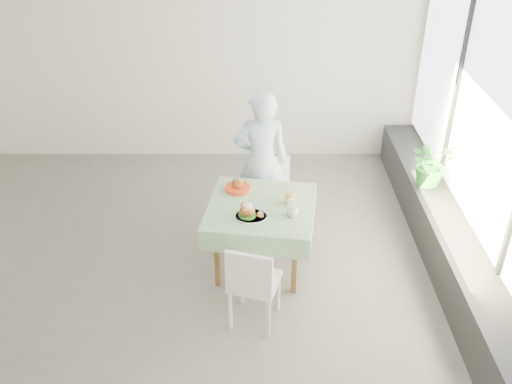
{
  "coord_description": "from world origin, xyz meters",
  "views": [
    {
      "loc": [
        0.81,
        -4.84,
        3.77
      ],
      "look_at": [
        0.82,
        -0.01,
        0.87
      ],
      "focal_mm": 40.0,
      "sensor_mm": 36.0,
      "label": 1
    }
  ],
  "objects_px": {
    "chair_far": "(275,211)",
    "potted_plant": "(432,163)",
    "chair_near": "(254,297)",
    "cafe_table": "(261,229)",
    "diner": "(261,162)",
    "main_dish": "(249,213)",
    "juice_cup_orange": "(290,198)"
  },
  "relations": [
    {
      "from": "potted_plant",
      "to": "chair_far",
      "type": "bearing_deg",
      "value": -173.63
    },
    {
      "from": "chair_far",
      "to": "main_dish",
      "type": "relative_size",
      "value": 2.76
    },
    {
      "from": "diner",
      "to": "potted_plant",
      "type": "distance_m",
      "value": 1.91
    },
    {
      "from": "chair_near",
      "to": "juice_cup_orange",
      "type": "height_order",
      "value": "juice_cup_orange"
    },
    {
      "from": "chair_near",
      "to": "diner",
      "type": "relative_size",
      "value": 0.53
    },
    {
      "from": "cafe_table",
      "to": "chair_near",
      "type": "height_order",
      "value": "chair_near"
    },
    {
      "from": "cafe_table",
      "to": "juice_cup_orange",
      "type": "distance_m",
      "value": 0.45
    },
    {
      "from": "diner",
      "to": "main_dish",
      "type": "relative_size",
      "value": 5.3
    },
    {
      "from": "juice_cup_orange",
      "to": "main_dish",
      "type": "bearing_deg",
      "value": -147.87
    },
    {
      "from": "juice_cup_orange",
      "to": "diner",
      "type": "bearing_deg",
      "value": 111.0
    },
    {
      "from": "chair_far",
      "to": "juice_cup_orange",
      "type": "bearing_deg",
      "value": -78.37
    },
    {
      "from": "diner",
      "to": "potted_plant",
      "type": "xyz_separation_m",
      "value": [
        1.91,
        0.07,
        -0.05
      ]
    },
    {
      "from": "cafe_table",
      "to": "potted_plant",
      "type": "height_order",
      "value": "potted_plant"
    },
    {
      "from": "chair_far",
      "to": "diner",
      "type": "relative_size",
      "value": 0.52
    },
    {
      "from": "chair_far",
      "to": "diner",
      "type": "distance_m",
      "value": 0.6
    },
    {
      "from": "cafe_table",
      "to": "main_dish",
      "type": "xyz_separation_m",
      "value": [
        -0.12,
        -0.21,
        0.33
      ]
    },
    {
      "from": "cafe_table",
      "to": "main_dish",
      "type": "distance_m",
      "value": 0.41
    },
    {
      "from": "chair_far",
      "to": "juice_cup_orange",
      "type": "relative_size",
      "value": 2.96
    },
    {
      "from": "chair_near",
      "to": "main_dish",
      "type": "bearing_deg",
      "value": 94.68
    },
    {
      "from": "chair_near",
      "to": "potted_plant",
      "type": "relative_size",
      "value": 1.58
    },
    {
      "from": "chair_far",
      "to": "potted_plant",
      "type": "xyz_separation_m",
      "value": [
        1.76,
        0.2,
        0.51
      ]
    },
    {
      "from": "chair_near",
      "to": "potted_plant",
      "type": "xyz_separation_m",
      "value": [
        1.98,
        1.65,
        0.51
      ]
    },
    {
      "from": "cafe_table",
      "to": "potted_plant",
      "type": "xyz_separation_m",
      "value": [
        1.92,
        0.83,
        0.32
      ]
    },
    {
      "from": "diner",
      "to": "juice_cup_orange",
      "type": "xyz_separation_m",
      "value": [
        0.27,
        -0.72,
        -0.02
      ]
    },
    {
      "from": "cafe_table",
      "to": "main_dish",
      "type": "relative_size",
      "value": 3.77
    },
    {
      "from": "cafe_table",
      "to": "juice_cup_orange",
      "type": "xyz_separation_m",
      "value": [
        0.28,
        0.04,
        0.35
      ]
    },
    {
      "from": "chair_far",
      "to": "chair_near",
      "type": "relative_size",
      "value": 0.98
    },
    {
      "from": "cafe_table",
      "to": "chair_far",
      "type": "relative_size",
      "value": 1.36
    },
    {
      "from": "chair_far",
      "to": "chair_near",
      "type": "height_order",
      "value": "chair_near"
    },
    {
      "from": "main_dish",
      "to": "cafe_table",
      "type": "bearing_deg",
      "value": 61.03
    },
    {
      "from": "chair_far",
      "to": "potted_plant",
      "type": "distance_m",
      "value": 1.84
    },
    {
      "from": "juice_cup_orange",
      "to": "chair_near",
      "type": "bearing_deg",
      "value": -112.03
    }
  ]
}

